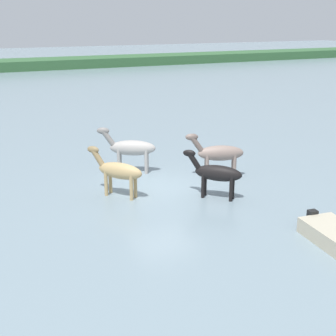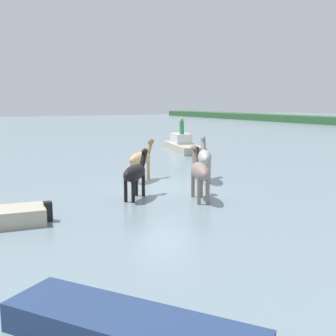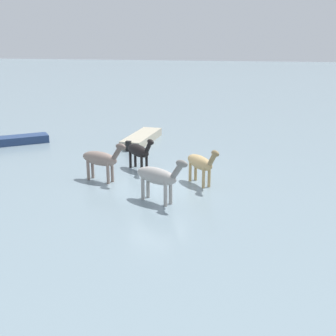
{
  "view_description": "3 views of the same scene",
  "coord_description": "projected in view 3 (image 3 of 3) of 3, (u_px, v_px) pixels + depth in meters",
  "views": [
    {
      "loc": [
        -6.97,
        -15.7,
        6.38
      ],
      "look_at": [
        -0.18,
        -0.85,
        1.08
      ],
      "focal_mm": 49.78,
      "sensor_mm": 36.0,
      "label": 1
    },
    {
      "loc": [
        15.36,
        -7.83,
        3.52
      ],
      "look_at": [
        -0.21,
        0.35,
        0.77
      ],
      "focal_mm": 45.27,
      "sensor_mm": 36.0,
      "label": 2
    },
    {
      "loc": [
        -3.88,
        18.81,
        6.47
      ],
      "look_at": [
        -0.52,
        0.44,
        0.86
      ],
      "focal_mm": 48.28,
      "sensor_mm": 36.0,
      "label": 3
    }
  ],
  "objects": [
    {
      "name": "boat_launch_far",
      "position": [
        142.0,
        139.0,
        27.77
      ],
      "size": [
        1.66,
        4.69,
        0.73
      ],
      "rotation": [
        0.0,
        0.0,
        4.61
      ],
      "color": "#B7AD93",
      "rests_on": "ground_plane"
    },
    {
      "name": "ground_plane",
      "position": [
        158.0,
        183.0,
        20.25
      ],
      "size": [
        184.97,
        184.97,
        0.0
      ],
      "primitive_type": "plane",
      "color": "gray"
    },
    {
      "name": "horse_lead",
      "position": [
        101.0,
        159.0,
        20.23
      ],
      "size": [
        2.41,
        1.22,
        1.89
      ],
      "rotation": [
        0.0,
        0.0,
        2.78
      ],
      "color": "gray",
      "rests_on": "ground_plane"
    },
    {
      "name": "horse_pinto_flank",
      "position": [
        139.0,
        151.0,
        21.9
      ],
      "size": [
        1.85,
        1.82,
        1.75
      ],
      "rotation": [
        0.0,
        0.0,
        2.37
      ],
      "color": "black",
      "rests_on": "ground_plane"
    },
    {
      "name": "horse_dark_mare",
      "position": [
        201.0,
        163.0,
        19.78
      ],
      "size": [
        1.76,
        2.02,
        1.81
      ],
      "rotation": [
        0.0,
        0.0,
        2.26
      ],
      "color": "tan",
      "rests_on": "ground_plane"
    },
    {
      "name": "horse_rear_stallion",
      "position": [
        158.0,
        176.0,
        17.66
      ],
      "size": [
        2.38,
        1.55,
        1.95
      ],
      "rotation": [
        0.0,
        0.0,
        2.64
      ],
      "color": "#9E9993",
      "rests_on": "ground_plane"
    },
    {
      "name": "boat_skiff_near",
      "position": [
        14.0,
        142.0,
        27.27
      ],
      "size": [
        3.87,
        3.22,
        0.72
      ],
      "rotation": [
        0.0,
        0.0,
        3.77
      ],
      "color": "navy",
      "rests_on": "ground_plane"
    }
  ]
}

